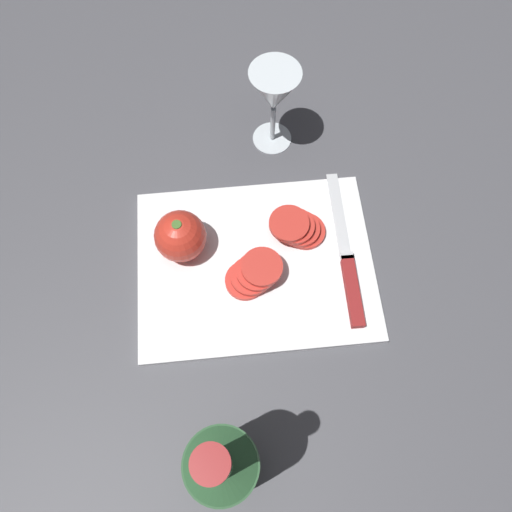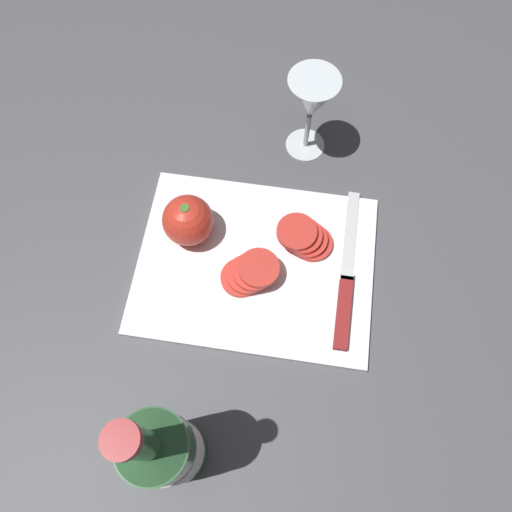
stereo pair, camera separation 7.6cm
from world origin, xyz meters
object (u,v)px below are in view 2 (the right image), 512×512
Objects in this scene: wine_bottle at (166,450)px; tomato_slice_stack_near at (305,237)px; wine_glass at (312,101)px; knife at (345,298)px; whole_tomato at (188,220)px; tomato_slice_stack_far at (250,273)px.

wine_bottle is 0.39m from tomato_slice_stack_near.
knife is at bearing -72.27° from wine_glass.
wine_glass reaches higher than tomato_slice_stack_near.
wine_glass is 1.99× the size of whole_tomato.
tomato_slice_stack_far is at bearing 84.97° from knife.
tomato_slice_stack_far is at bearing 77.92° from wine_bottle.
knife is 0.12m from tomato_slice_stack_near.
wine_bottle is at bearing 141.45° from knife.
whole_tomato is at bearing 149.33° from tomato_slice_stack_far.
whole_tomato is 0.89× the size of tomato_slice_stack_near.
whole_tomato is 0.28m from knife.
wine_glass is 0.28m from whole_tomato.
whole_tomato reaches higher than knife.
wine_glass is 1.77× the size of tomato_slice_stack_near.
wine_bottle is at bearing -111.57° from tomato_slice_stack_near.
tomato_slice_stack_far is (0.06, 0.28, -0.09)m from wine_bottle.
wine_glass is at bearing 18.33° from knife.
wine_bottle is 0.30m from tomato_slice_stack_far.
tomato_slice_stack_near is at bearing 2.75° from whole_tomato.
wine_glass is (0.12, 0.55, -0.00)m from wine_bottle.
whole_tomato is at bearing 98.49° from wine_bottle.
wine_bottle reaches higher than whole_tomato.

